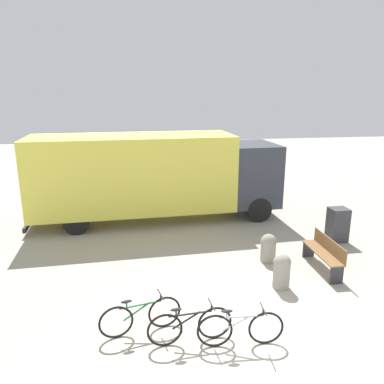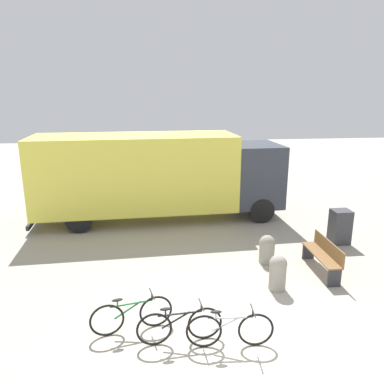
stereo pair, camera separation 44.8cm
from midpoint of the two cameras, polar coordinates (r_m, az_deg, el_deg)
ground_plane at (r=7.90m, az=8.91°, el=-21.48°), size 60.00×60.00×0.00m
delivery_truck at (r=13.85m, az=-4.49°, el=2.89°), size 9.16×2.71×3.16m
park_bench at (r=10.71m, az=20.58°, el=-8.90°), size 0.44×1.72×0.89m
bicycle_near at (r=7.92m, az=-7.50°, el=-18.07°), size 1.64×0.49×0.77m
bicycle_middle at (r=7.58m, az=-0.10°, el=-19.66°), size 1.67×0.44×0.77m
bicycle_far at (r=7.53m, az=7.58°, el=-20.07°), size 1.67×0.44×0.77m
bollard_near_bench at (r=9.51m, az=14.29°, el=-11.65°), size 0.43×0.43×0.89m
bollard_far_bench at (r=10.84m, az=12.53°, el=-8.38°), size 0.45×0.45×0.81m
utility_box at (r=12.82m, az=22.56°, el=-4.90°), size 0.57×0.51×1.09m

